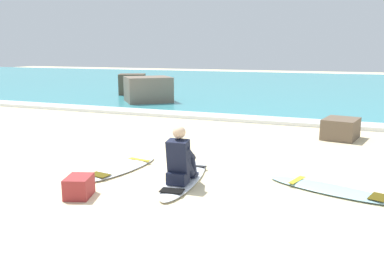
# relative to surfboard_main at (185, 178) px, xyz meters

# --- Properties ---
(ground_plane) EXTENTS (80.00, 80.00, 0.00)m
(ground_plane) POSITION_rel_surfboard_main_xyz_m (-0.71, -0.02, -0.04)
(ground_plane) COLOR beige
(sea) EXTENTS (80.00, 28.00, 0.10)m
(sea) POSITION_rel_surfboard_main_xyz_m (-0.71, 20.12, 0.01)
(sea) COLOR teal
(sea) RESTS_ON ground
(breaking_foam) EXTENTS (80.00, 0.90, 0.11)m
(breaking_foam) POSITION_rel_surfboard_main_xyz_m (-0.71, 6.42, 0.02)
(breaking_foam) COLOR white
(breaking_foam) RESTS_ON ground
(surfboard_main) EXTENTS (0.85, 2.43, 0.08)m
(surfboard_main) POSITION_rel_surfboard_main_xyz_m (0.00, 0.00, 0.00)
(surfboard_main) COLOR silver
(surfboard_main) RESTS_ON ground
(surfer_seated) EXTENTS (0.39, 0.72, 0.95)m
(surfer_seated) POSITION_rel_surfboard_main_xyz_m (0.05, -0.30, 0.40)
(surfer_seated) COLOR black
(surfer_seated) RESTS_ON surfboard_main
(surfboard_spare_near) EXTENTS (0.77, 1.99, 0.08)m
(surfboard_spare_near) POSITION_rel_surfboard_main_xyz_m (-1.34, 0.13, 0.00)
(surfboard_spare_near) COLOR silver
(surfboard_spare_near) RESTS_ON ground
(surfboard_spare_far) EXTENTS (2.22, 1.12, 0.08)m
(surfboard_spare_far) POSITION_rel_surfboard_main_xyz_m (2.40, 0.35, 0.00)
(surfboard_spare_far) COLOR #9ED1E5
(surfboard_spare_far) RESTS_ON ground
(rock_outcrop_distant) EXTENTS (4.11, 4.28, 1.13)m
(rock_outcrop_distant) POSITION_rel_surfboard_main_xyz_m (-6.02, 9.46, 0.50)
(rock_outcrop_distant) COLOR brown
(rock_outcrop_distant) RESTS_ON ground
(shoreline_rock) EXTENTS (0.95, 1.11, 0.52)m
(shoreline_rock) POSITION_rel_surfboard_main_xyz_m (2.31, 4.62, 0.22)
(shoreline_rock) COLOR brown
(shoreline_rock) RESTS_ON ground
(beach_bag) EXTENTS (0.50, 0.57, 0.32)m
(beach_bag) POSITION_rel_surfboard_main_xyz_m (-1.18, -1.36, 0.12)
(beach_bag) COLOR maroon
(beach_bag) RESTS_ON ground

